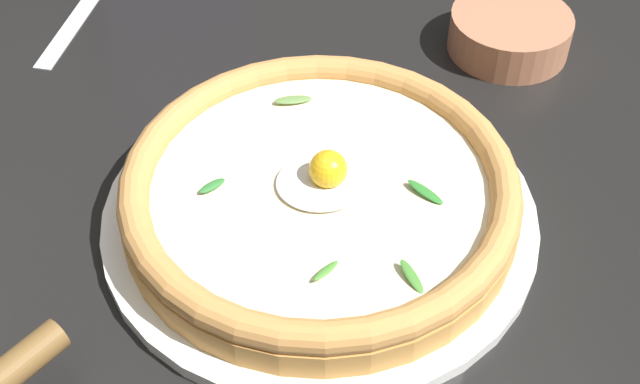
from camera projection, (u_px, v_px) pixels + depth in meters
name	position (u px, v px, depth m)	size (l,w,h in m)	color
ground_plane	(295.00, 236.00, 0.66)	(2.40, 2.40, 0.03)	black
pizza_plate	(320.00, 215.00, 0.65)	(0.34, 0.34, 0.01)	white
pizza	(320.00, 191.00, 0.63)	(0.30, 0.30, 0.06)	gold
side_bowl	(510.00, 33.00, 0.80)	(0.12, 0.12, 0.04)	#B37353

